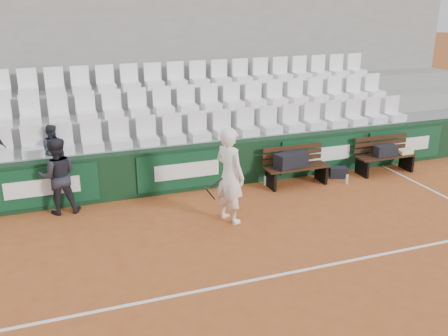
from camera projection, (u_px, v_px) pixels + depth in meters
ground at (267, 278)px, 7.77m from camera, size 80.00×80.00×0.00m
court_baseline at (267, 277)px, 7.77m from camera, size 18.00×0.06×0.01m
back_barrier at (196, 167)px, 11.17m from camera, size 18.00×0.34×1.00m
grandstand_tier_front at (186, 159)px, 11.71m from camera, size 18.00×0.95×1.00m
grandstand_tier_mid at (175, 139)px, 12.48m from camera, size 18.00×0.95×1.45m
grandstand_tier_back at (166, 122)px, 13.25m from camera, size 18.00×0.95×1.90m
grandstand_rear_wall at (159, 71)px, 13.39m from camera, size 18.00×0.30×4.40m
seat_row_front at (187, 127)px, 11.29m from camera, size 11.90×0.44×0.63m
seat_row_mid at (176, 100)px, 11.98m from camera, size 11.90×0.44×0.63m
seat_row_back at (166, 75)px, 12.67m from camera, size 11.90×0.44×0.63m
bench_left at (296, 176)px, 11.46m from camera, size 1.50×0.56×0.45m
bench_right at (385, 164)px, 12.25m from camera, size 1.50×0.56×0.45m
sports_bag_left at (291, 160)px, 11.31m from camera, size 0.84×0.51×0.33m
sports_bag_right at (386, 151)px, 12.09m from camera, size 0.55×0.27×0.25m
towel at (405, 151)px, 12.29m from camera, size 0.35×0.26×0.09m
sports_bag_ground at (338, 172)px, 11.95m from camera, size 0.48×0.38×0.25m
water_bottle_near at (265, 181)px, 11.47m from camera, size 0.06×0.06×0.22m
water_bottle_far at (347, 179)px, 11.56m from camera, size 0.06×0.06×0.22m
tennis_player at (230, 175)px, 9.43m from camera, size 0.84×0.80×1.86m
ball_kid at (58, 176)px, 9.83m from camera, size 0.77×0.61×1.56m
spectator_c at (50, 129)px, 10.32m from camera, size 0.62×0.55×1.08m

